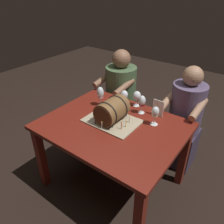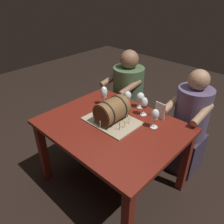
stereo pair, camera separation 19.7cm
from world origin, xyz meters
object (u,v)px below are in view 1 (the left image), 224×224
object	(u,v)px
dining_table	(113,134)
wine_glass_amber	(124,96)
barrel_cake	(112,112)
wine_glass_rose	(100,93)
person_seated_left	(120,99)
wine_glass_red	(142,102)
wine_glass_empty	(137,96)
menu_card	(158,108)
wine_glass_white	(155,113)
person_seated_right	(183,123)

from	to	relation	value
dining_table	wine_glass_amber	world-z (taller)	wine_glass_amber
barrel_cake	wine_glass_rose	bearing A→B (deg)	147.81
person_seated_left	dining_table	bearing A→B (deg)	-60.06
barrel_cake	wine_glass_red	distance (m)	0.32
wine_glass_amber	wine_glass_red	world-z (taller)	wine_glass_red
wine_glass_empty	wine_glass_red	size ratio (longest dim) A/B	0.88
wine_glass_red	menu_card	world-z (taller)	wine_glass_red
dining_table	wine_glass_empty	xyz separation A→B (m)	(-0.01, 0.42, 0.22)
barrel_cake	wine_glass_white	distance (m)	0.38
wine_glass_white	person_seated_left	world-z (taller)	person_seated_left
barrel_cake	wine_glass_rose	world-z (taller)	barrel_cake
dining_table	wine_glass_rose	world-z (taller)	wine_glass_rose
menu_card	dining_table	bearing A→B (deg)	-119.42
dining_table	barrel_cake	bearing A→B (deg)	134.12
wine_glass_empty	wine_glass_rose	bearing A→B (deg)	-145.10
wine_glass_amber	menu_card	xyz separation A→B (m)	(0.36, 0.04, -0.04)
barrel_cake	person_seated_right	distance (m)	0.87
wine_glass_white	wine_glass_red	xyz separation A→B (m)	(-0.19, 0.11, 0.00)
wine_glass_white	wine_glass_amber	world-z (taller)	wine_glass_white
wine_glass_amber	wine_glass_red	xyz separation A→B (m)	(0.21, -0.01, 0.00)
wine_glass_red	menu_card	size ratio (longest dim) A/B	1.16
wine_glass_rose	person_seated_right	xyz separation A→B (m)	(0.72, 0.51, -0.33)
wine_glass_empty	person_seated_left	distance (m)	0.58
barrel_cake	wine_glass_white	world-z (taller)	barrel_cake
wine_glass_empty	wine_glass_white	bearing A→B (deg)	-32.97
wine_glass_rose	person_seated_left	bearing A→B (deg)	101.29
wine_glass_white	menu_card	bearing A→B (deg)	106.54
barrel_cake	person_seated_right	world-z (taller)	person_seated_right
wine_glass_rose	person_seated_right	size ratio (longest dim) A/B	0.17
wine_glass_rose	wine_glass_amber	distance (m)	0.24
wine_glass_rose	wine_glass_red	bearing A→B (deg)	15.89
wine_glass_amber	person_seated_right	world-z (taller)	person_seated_right
wine_glass_white	menu_card	size ratio (longest dim) A/B	1.13
wine_glass_amber	person_seated_right	xyz separation A→B (m)	(0.52, 0.38, -0.32)
wine_glass_empty	person_seated_right	bearing A→B (deg)	34.97
dining_table	wine_glass_red	world-z (taller)	wine_glass_red
wine_glass_white	wine_glass_empty	bearing A→B (deg)	147.03
person_seated_right	person_seated_left	bearing A→B (deg)	179.98
dining_table	person_seated_right	world-z (taller)	person_seated_right
wine_glass_rose	person_seated_left	size ratio (longest dim) A/B	0.17
barrel_cake	menu_card	world-z (taller)	barrel_cake
wine_glass_rose	wine_glass_white	bearing A→B (deg)	1.14
wine_glass_rose	person_seated_left	world-z (taller)	person_seated_left
barrel_cake	menu_card	size ratio (longest dim) A/B	3.00
wine_glass_amber	person_seated_left	world-z (taller)	person_seated_left
barrel_cake	wine_glass_white	bearing A→B (deg)	29.37
wine_glass_rose	menu_card	world-z (taller)	wine_glass_rose
person_seated_left	person_seated_right	size ratio (longest dim) A/B	1.02
wine_glass_white	menu_card	xyz separation A→B (m)	(-0.05, 0.16, -0.04)
wine_glass_rose	person_seated_right	world-z (taller)	person_seated_right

